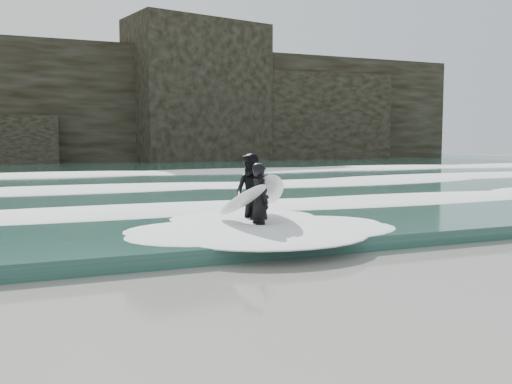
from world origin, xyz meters
The scene contains 8 objects.
ground centered at (0.00, 0.00, 0.00)m, with size 120.00×120.00×0.00m, color #806E55.
sea centered at (0.00, 29.00, 0.15)m, with size 90.00×52.00×0.30m, color #234B41.
headland centered at (0.00, 46.00, 5.00)m, with size 70.00×9.00×10.00m, color black.
foam_near centered at (0.00, 9.00, 0.40)m, with size 60.00×3.20×0.20m, color white.
foam_mid centered at (0.00, 16.00, 0.42)m, with size 60.00×4.00×0.24m, color white.
foam_far centered at (0.00, 25.00, 0.45)m, with size 60.00×4.80×0.30m, color white.
surfer_left centered at (-1.32, 5.06, 0.83)m, with size 0.97×1.98×1.65m.
surfer_right centered at (-1.08, 5.72, 0.92)m, with size 1.62×2.30×1.83m.
Camera 1 is at (-5.95, -5.99, 2.13)m, focal length 40.00 mm.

